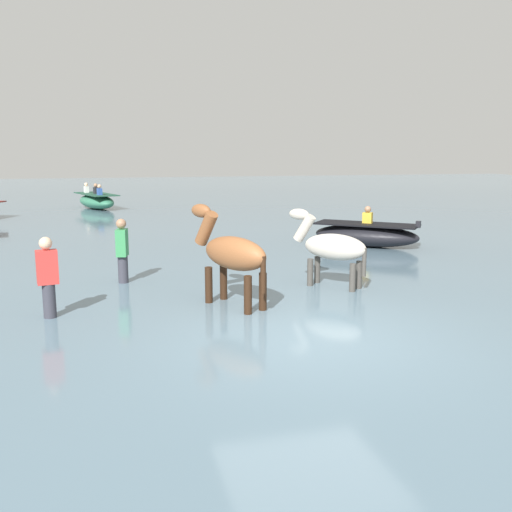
{
  "coord_description": "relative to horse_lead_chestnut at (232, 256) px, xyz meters",
  "views": [
    {
      "loc": [
        -2.73,
        -7.22,
        2.91
      ],
      "look_at": [
        0.2,
        3.78,
        0.83
      ],
      "focal_mm": 39.52,
      "sensor_mm": 36.0,
      "label": 1
    }
  ],
  "objects": [
    {
      "name": "ground_plane",
      "position": [
        0.71,
        -1.96,
        -1.2
      ],
      "size": [
        120.0,
        120.0,
        0.0
      ],
      "primitive_type": "plane",
      "color": "#756B56"
    },
    {
      "name": "boat_far_offshore",
      "position": [
        5.0,
        5.14,
        -0.54
      ],
      "size": [
        2.96,
        2.73,
        1.12
      ],
      "color": "black",
      "rests_on": "water_surface"
    },
    {
      "name": "water_surface",
      "position": [
        0.71,
        8.04,
        -1.03
      ],
      "size": [
        90.0,
        90.0,
        0.33
      ],
      "primitive_type": "cube",
      "color": "slate",
      "rests_on": "ground"
    },
    {
      "name": "person_onlooker_right",
      "position": [
        -2.96,
        0.03,
        -0.33
      ],
      "size": [
        0.35,
        0.25,
        1.63
      ],
      "color": "#383842",
      "rests_on": "ground"
    },
    {
      "name": "person_wading_mid",
      "position": [
        -1.75,
        2.25,
        -0.33
      ],
      "size": [
        0.27,
        0.36,
        1.63
      ],
      "color": "#383842",
      "rests_on": "ground"
    },
    {
      "name": "horse_trailing_pinto",
      "position": [
        2.17,
        0.86,
        -0.12
      ],
      "size": [
        1.34,
        1.44,
        1.83
      ],
      "color": "beige",
      "rests_on": "ground"
    },
    {
      "name": "boat_mid_channel",
      "position": [
        -2.47,
        18.45,
        -0.51
      ],
      "size": [
        2.24,
        3.58,
        1.18
      ],
      "color": "#337556",
      "rests_on": "water_surface"
    },
    {
      "name": "horse_lead_chestnut",
      "position": [
        0.0,
        0.0,
        0.0
      ],
      "size": [
        1.2,
        1.78,
        2.03
      ],
      "color": "brown",
      "rests_on": "ground"
    }
  ]
}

